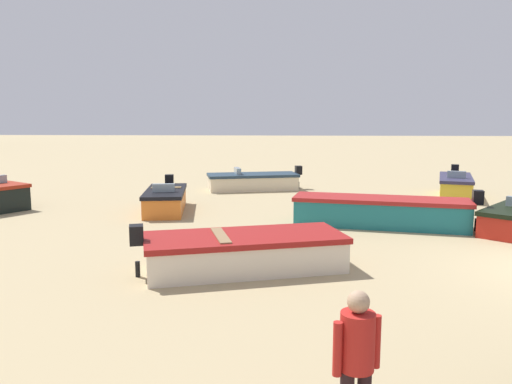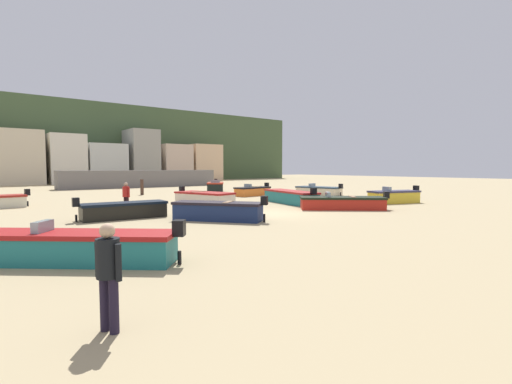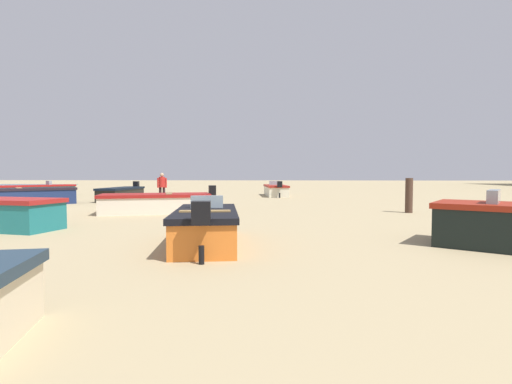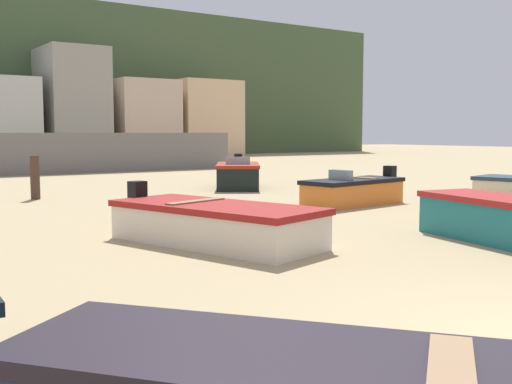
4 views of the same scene
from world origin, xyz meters
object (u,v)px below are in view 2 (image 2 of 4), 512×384
at_px(boat_yellow_0, 394,197).
at_px(boat_black_4, 124,210).
at_px(boat_cream_10, 204,197).
at_px(beach_walker_foreground, 108,269).
at_px(boat_red_3, 342,203).
at_px(boat_navy_7, 218,211).
at_px(boat_teal_6, 290,197).
at_px(boat_orange_2, 253,191).
at_px(boat_teal_1, 77,247).
at_px(mooring_post_near_water, 142,187).
at_px(boat_black_5, 215,187).
at_px(beach_walker_distant, 126,194).
at_px(boat_cream_8, 319,191).

distance_m(boat_yellow_0, boat_black_4, 17.56).
bearing_deg(boat_cream_10, beach_walker_foreground, 40.34).
bearing_deg(boat_cream_10, boat_red_3, 102.97).
bearing_deg(boat_navy_7, boat_teal_6, -13.05).
distance_m(boat_yellow_0, boat_orange_2, 11.80).
xyz_separation_m(boat_yellow_0, beach_walker_foreground, (-21.20, -8.56, 0.51)).
distance_m(boat_teal_1, mooring_post_near_water, 24.05).
distance_m(boat_navy_7, beach_walker_foreground, 11.43).
bearing_deg(boat_orange_2, boat_black_5, -10.11).
xyz_separation_m(boat_orange_2, boat_navy_7, (-10.16, -10.93, 0.04)).
height_order(boat_navy_7, beach_walker_distant, beach_walker_distant).
bearing_deg(boat_cream_8, boat_red_3, -144.03).
relative_size(boat_teal_1, boat_red_3, 0.98).
xyz_separation_m(boat_red_3, boat_black_4, (-11.39, 3.85, 0.02)).
distance_m(boat_teal_6, mooring_post_near_water, 14.81).
distance_m(boat_orange_2, boat_navy_7, 14.92).
distance_m(boat_red_3, boat_black_4, 12.02).
distance_m(boat_black_5, boat_cream_10, 12.01).
relative_size(boat_yellow_0, boat_teal_6, 0.72).
xyz_separation_m(boat_black_4, beach_walker_foreground, (-4.01, -12.14, 0.56)).
distance_m(boat_teal_1, boat_red_3, 15.41).
height_order(boat_teal_1, boat_black_4, boat_teal_1).
relative_size(boat_navy_7, boat_cream_10, 0.86).
bearing_deg(boat_red_3, beach_walker_foreground, 157.98).
relative_size(boat_orange_2, boat_cream_8, 0.84).
xyz_separation_m(boat_teal_6, boat_cream_10, (-4.54, 3.76, -0.05)).
bearing_deg(boat_teal_1, mooring_post_near_water, 16.04).
xyz_separation_m(boat_cream_8, mooring_post_near_water, (-12.68, 9.53, 0.32)).
distance_m(boat_red_3, boat_black_5, 18.19).
bearing_deg(boat_cream_10, boat_yellow_0, 126.41).
relative_size(boat_cream_10, beach_walker_foreground, 2.86).
relative_size(boat_teal_1, boat_teal_6, 0.84).
bearing_deg(beach_walker_distant, mooring_post_near_water, 131.38).
distance_m(boat_black_4, boat_cream_8, 19.43).
bearing_deg(boat_teal_1, boat_orange_2, -8.38).
xyz_separation_m(boat_teal_1, boat_black_4, (3.55, 7.61, -0.02)).
height_order(boat_cream_8, mooring_post_near_water, mooring_post_near_water).
height_order(boat_black_4, mooring_post_near_water, mooring_post_near_water).
bearing_deg(boat_yellow_0, beach_walker_distant, 85.65).
bearing_deg(boat_teal_6, mooring_post_near_water, 121.69).
bearing_deg(boat_teal_6, boat_black_4, -166.16).
xyz_separation_m(boat_yellow_0, boat_teal_6, (-5.85, 4.13, -0.00)).
bearing_deg(boat_red_3, boat_teal_1, 143.81).
bearing_deg(beach_walker_foreground, boat_red_3, -85.60).
height_order(boat_cream_8, beach_walker_distant, beach_walker_distant).
distance_m(boat_red_3, beach_walker_foreground, 17.50).
xyz_separation_m(boat_orange_2, beach_walker_distant, (-12.42, -4.86, 0.55)).
xyz_separation_m(boat_red_3, beach_walker_foreground, (-15.40, -8.29, 0.57)).
bearing_deg(boat_teal_6, boat_yellow_0, -24.21).
distance_m(boat_yellow_0, boat_black_5, 18.14).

